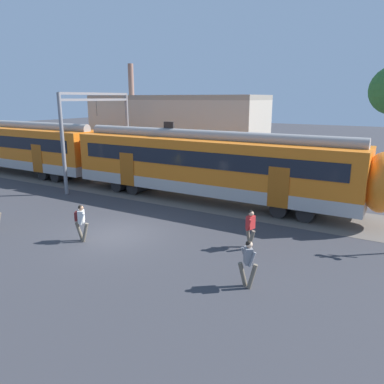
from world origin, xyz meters
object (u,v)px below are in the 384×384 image
(commuter_train, at_px, (19,146))
(pedestrian_red, at_px, (250,226))
(pedestrian_grey, at_px, (248,261))
(pedestrian_white, at_px, (81,220))

(commuter_train, bearing_deg, pedestrian_red, -13.88)
(pedestrian_grey, bearing_deg, pedestrian_white, 178.61)
(commuter_train, xyz_separation_m, pedestrian_white, (16.23, -8.69, -1.26))
(pedestrian_red, distance_m, pedestrian_grey, 3.43)
(pedestrian_white, xyz_separation_m, pedestrian_red, (6.71, 3.02, -0.03))
(pedestrian_white, relative_size, pedestrian_grey, 1.00)
(commuter_train, xyz_separation_m, pedestrian_grey, (24.14, -8.88, -1.29))
(pedestrian_red, bearing_deg, pedestrian_grey, -69.53)
(commuter_train, relative_size, pedestrian_white, 33.99)
(commuter_train, xyz_separation_m, pedestrian_red, (22.94, -5.67, -1.29))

